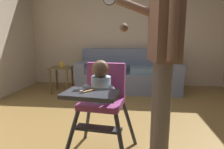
{
  "coord_description": "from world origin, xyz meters",
  "views": [
    {
      "loc": [
        0.16,
        -1.98,
        1.09
      ],
      "look_at": [
        -0.03,
        -0.15,
        0.75
      ],
      "focal_mm": 31.26,
      "sensor_mm": 36.0,
      "label": 1
    }
  ],
  "objects_px": {
    "couch": "(129,74)",
    "sippy_cup": "(62,65)",
    "adult_standing": "(162,55)",
    "side_table": "(61,74)",
    "high_chair": "(102,93)"
  },
  "relations": [
    {
      "from": "couch",
      "to": "high_chair",
      "type": "relative_size",
      "value": 2.28
    },
    {
      "from": "high_chair",
      "to": "side_table",
      "type": "distance_m",
      "value": 2.39
    },
    {
      "from": "side_table",
      "to": "sippy_cup",
      "type": "height_order",
      "value": "sippy_cup"
    },
    {
      "from": "couch",
      "to": "adult_standing",
      "type": "xyz_separation_m",
      "value": [
        0.32,
        -2.38,
        0.62
      ]
    },
    {
      "from": "sippy_cup",
      "to": "high_chair",
      "type": "bearing_deg",
      "value": -61.45
    },
    {
      "from": "adult_standing",
      "to": "side_table",
      "type": "relative_size",
      "value": 3.21
    },
    {
      "from": "high_chair",
      "to": "adult_standing",
      "type": "relative_size",
      "value": 0.55
    },
    {
      "from": "couch",
      "to": "sippy_cup",
      "type": "bearing_deg",
      "value": -75.16
    },
    {
      "from": "side_table",
      "to": "sippy_cup",
      "type": "relative_size",
      "value": 5.2
    },
    {
      "from": "adult_standing",
      "to": "side_table",
      "type": "height_order",
      "value": "adult_standing"
    },
    {
      "from": "side_table",
      "to": "adult_standing",
      "type": "bearing_deg",
      "value": -50.49
    },
    {
      "from": "couch",
      "to": "sippy_cup",
      "type": "distance_m",
      "value": 1.39
    },
    {
      "from": "side_table",
      "to": "high_chair",
      "type": "bearing_deg",
      "value": -61.05
    },
    {
      "from": "adult_standing",
      "to": "sippy_cup",
      "type": "bearing_deg",
      "value": -57.08
    },
    {
      "from": "high_chair",
      "to": "sippy_cup",
      "type": "xyz_separation_m",
      "value": [
        -1.13,
        2.08,
        -0.05
      ]
    }
  ]
}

